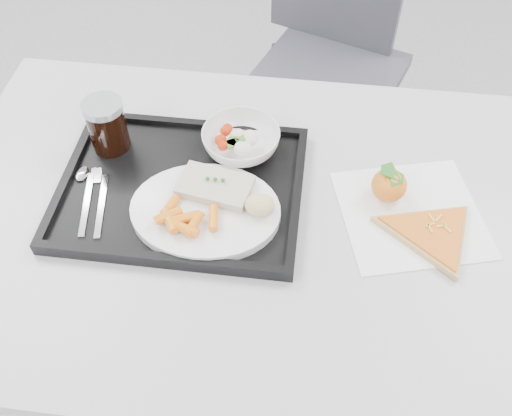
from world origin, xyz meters
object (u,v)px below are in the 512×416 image
(chair, at_px, (331,38))
(dinner_plate, at_px, (205,211))
(salad_bowl, at_px, (241,141))
(table, at_px, (254,235))
(pizza_slice, at_px, (431,234))
(cola_glass, at_px, (107,124))
(tray, at_px, (182,189))
(tangerine, at_px, (389,185))

(chair, xyz_separation_m, dinner_plate, (-0.21, -0.91, 0.24))
(chair, distance_m, salad_bowl, 0.80)
(dinner_plate, bearing_deg, chair, 77.08)
(table, distance_m, pizza_slice, 0.33)
(cola_glass, bearing_deg, tray, -29.52)
(tray, distance_m, salad_bowl, 0.15)
(table, height_order, chair, chair)
(tangerine, bearing_deg, chair, 98.11)
(salad_bowl, relative_size, pizza_slice, 0.59)
(table, relative_size, salad_bowl, 7.89)
(chair, bearing_deg, cola_glass, -119.21)
(dinner_plate, xyz_separation_m, tangerine, (0.33, 0.09, 0.01))
(tray, xyz_separation_m, salad_bowl, (0.10, 0.11, 0.03))
(chair, bearing_deg, salad_bowl, -102.81)
(table, xyz_separation_m, chair, (0.12, 0.89, -0.15))
(tangerine, relative_size, pizza_slice, 0.27)
(dinner_plate, xyz_separation_m, cola_glass, (-0.22, 0.15, 0.05))
(chair, bearing_deg, table, -97.92)
(tray, xyz_separation_m, dinner_plate, (0.06, -0.06, 0.02))
(salad_bowl, xyz_separation_m, cola_glass, (-0.26, -0.02, 0.03))
(chair, distance_m, tray, 0.92)
(dinner_plate, relative_size, salad_bowl, 1.78)
(tangerine, bearing_deg, salad_bowl, 164.79)
(table, relative_size, tray, 2.67)
(chair, distance_m, dinner_plate, 0.96)
(tray, distance_m, cola_glass, 0.19)
(tray, bearing_deg, cola_glass, 150.48)
(tray, relative_size, pizza_slice, 1.74)
(chair, bearing_deg, pizza_slice, -77.91)
(salad_bowl, height_order, tangerine, tangerine)
(salad_bowl, distance_m, tangerine, 0.30)
(tray, xyz_separation_m, tangerine, (0.38, 0.03, 0.03))
(tangerine, bearing_deg, cola_glass, 173.99)
(tray, bearing_deg, dinner_plate, -46.22)
(tangerine, bearing_deg, dinner_plate, -164.08)
(chair, xyz_separation_m, tray, (-0.27, -0.85, 0.22))
(cola_glass, height_order, pizza_slice, cola_glass)
(tangerine, bearing_deg, tray, -175.03)
(table, height_order, cola_glass, cola_glass)
(cola_glass, bearing_deg, salad_bowl, 4.54)
(cola_glass, relative_size, tangerine, 1.57)
(dinner_plate, bearing_deg, tangerine, 15.92)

